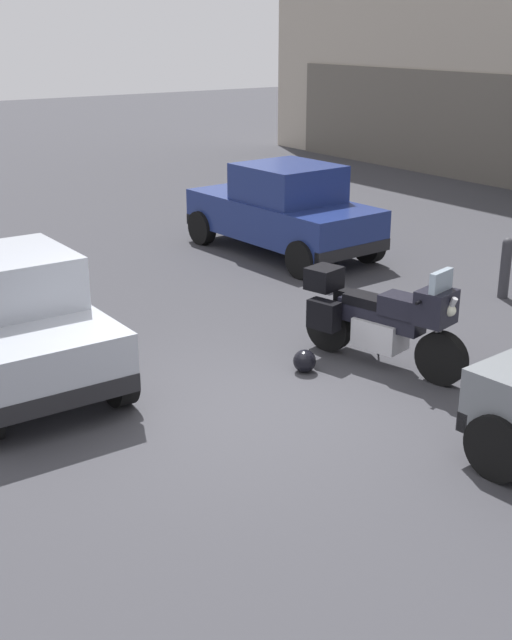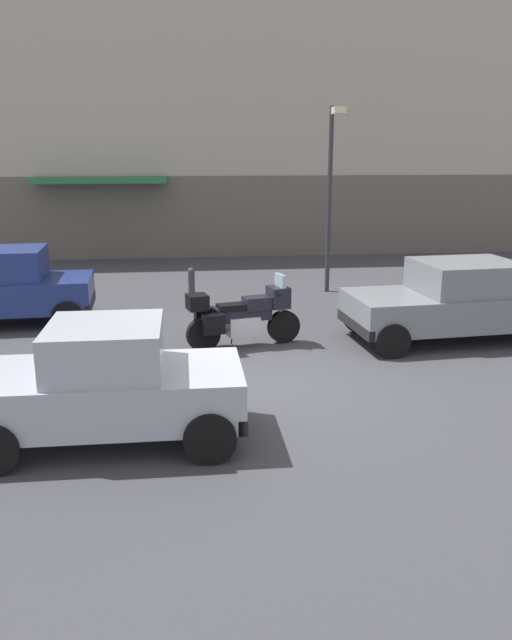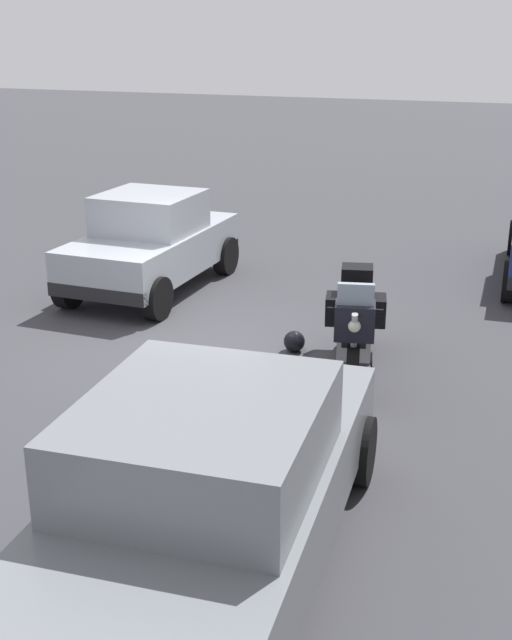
% 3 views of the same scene
% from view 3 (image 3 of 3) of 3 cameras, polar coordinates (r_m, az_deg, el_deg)
% --- Properties ---
extents(ground_plane, '(80.00, 80.00, 0.00)m').
position_cam_3_polar(ground_plane, '(10.77, -4.40, -1.96)').
color(ground_plane, '#38383D').
extents(motorcycle, '(2.23, 1.03, 1.36)m').
position_cam_3_polar(motorcycle, '(9.87, 6.92, -0.25)').
color(motorcycle, black).
rests_on(motorcycle, ground).
extents(helmet, '(0.28, 0.28, 0.28)m').
position_cam_3_polar(helmet, '(10.58, 2.69, -1.50)').
color(helmet, black).
rests_on(helmet, ground).
extents(car_sedan_far, '(4.68, 2.25, 1.56)m').
position_cam_3_polar(car_sedan_far, '(6.04, -3.52, -12.08)').
color(car_sedan_far, slate).
rests_on(car_sedan_far, ground).
extents(car_compact_side, '(3.48, 1.71, 1.56)m').
position_cam_3_polar(car_compact_side, '(13.04, -7.33, 5.36)').
color(car_compact_side, '#9EA3AD').
rests_on(car_compact_side, ground).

